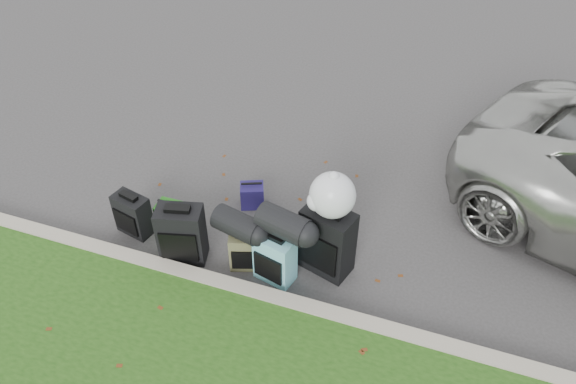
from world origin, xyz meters
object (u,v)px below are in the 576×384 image
(tote_green, at_px, (170,215))
(tote_navy, at_px, (252,195))
(suitcase_olive, at_px, (245,251))
(suitcase_small_black, at_px, (133,215))
(suitcase_teal, at_px, (275,258))
(suitcase_large_black_left, at_px, (182,234))
(suitcase_large_black_right, at_px, (327,241))

(tote_green, distance_m, tote_navy, 1.06)
(suitcase_olive, bearing_deg, suitcase_small_black, 158.77)
(suitcase_olive, bearing_deg, suitcase_teal, -26.06)
(suitcase_teal, bearing_deg, suitcase_olive, -174.38)
(suitcase_olive, xyz_separation_m, tote_navy, (-0.32, 0.99, -0.08))
(suitcase_large_black_left, height_order, tote_green, suitcase_large_black_left)
(tote_green, bearing_deg, suitcase_small_black, -147.98)
(suitcase_teal, xyz_separation_m, tote_navy, (-0.70, 1.04, -0.15))
(suitcase_large_black_left, distance_m, tote_green, 0.61)
(suitcase_teal, distance_m, tote_navy, 1.27)
(suitcase_small_black, xyz_separation_m, tote_green, (0.36, 0.23, -0.10))
(suitcase_large_black_right, distance_m, tote_green, 2.02)
(suitcase_large_black_right, bearing_deg, suitcase_olive, -145.57)
(suitcase_large_black_left, height_order, suitcase_large_black_right, suitcase_large_black_right)
(suitcase_large_black_left, bearing_deg, suitcase_teal, -11.46)
(tote_green, bearing_deg, suitcase_olive, -15.60)
(suitcase_large_black_left, distance_m, suitcase_olive, 0.74)
(suitcase_large_black_left, xyz_separation_m, tote_navy, (0.40, 1.10, -0.21))
(suitcase_small_black, xyz_separation_m, tote_navy, (1.17, 0.92, -0.11))
(tote_green, bearing_deg, tote_navy, 40.05)
(tote_green, height_order, tote_navy, tote_green)
(suitcase_teal, bearing_deg, tote_green, 180.00)
(suitcase_large_black_left, relative_size, suitcase_large_black_right, 0.87)
(suitcase_small_black, relative_size, tote_navy, 1.70)
(suitcase_olive, height_order, tote_green, suitcase_olive)
(suitcase_large_black_right, height_order, tote_navy, suitcase_large_black_right)
(suitcase_large_black_right, distance_m, tote_navy, 1.41)
(suitcase_small_black, relative_size, tote_green, 1.59)
(suitcase_teal, bearing_deg, tote_navy, 137.27)
(suitcase_small_black, distance_m, tote_navy, 1.49)
(suitcase_small_black, distance_m, suitcase_large_black_right, 2.38)
(suitcase_large_black_left, xyz_separation_m, suitcase_teal, (1.10, 0.06, -0.06))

